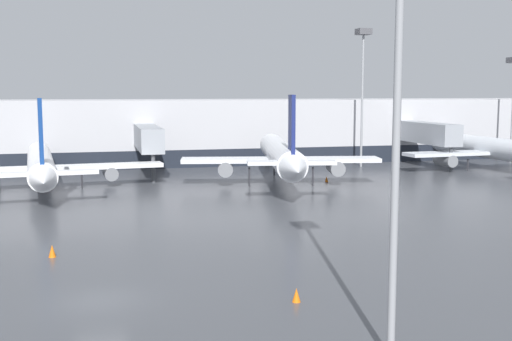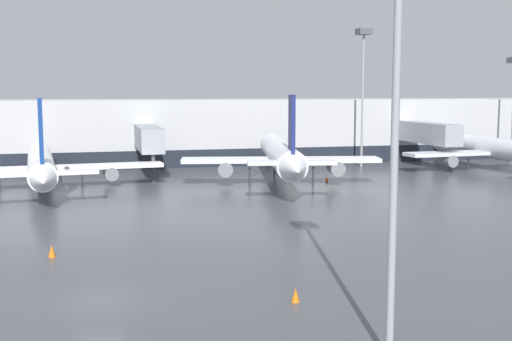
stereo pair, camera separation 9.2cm
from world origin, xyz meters
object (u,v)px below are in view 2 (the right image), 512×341
(parked_jet_2, at_px, (492,148))
(traffic_cone_0, at_px, (52,251))
(parked_jet_1, at_px, (281,155))
(apron_light_mast_0, at_px, (363,58))
(traffic_cone_2, at_px, (295,295))
(traffic_cone_1, at_px, (327,179))
(parked_jet_0, at_px, (41,164))

(parked_jet_2, bearing_deg, traffic_cone_0, 118.33)
(parked_jet_1, xyz_separation_m, parked_jet_2, (30.74, 6.87, -0.51))
(parked_jet_1, xyz_separation_m, apron_light_mast_0, (15.58, 14.21, 11.28))
(parked_jet_1, height_order, traffic_cone_2, parked_jet_1)
(parked_jet_1, xyz_separation_m, traffic_cone_2, (-10.32, -37.74, -2.95))
(parked_jet_2, bearing_deg, traffic_cone_1, 99.24)
(parked_jet_2, relative_size, apron_light_mast_0, 1.88)
(traffic_cone_0, bearing_deg, apron_light_mast_0, 46.62)
(traffic_cone_2, bearing_deg, parked_jet_1, 74.71)
(traffic_cone_1, xyz_separation_m, traffic_cone_2, (-16.11, -39.02, 0.02))
(parked_jet_1, bearing_deg, traffic_cone_1, -66.47)
(parked_jet_0, relative_size, traffic_cone_1, 49.66)
(parked_jet_2, bearing_deg, parked_jet_0, 90.41)
(parked_jet_0, relative_size, traffic_cone_2, 46.46)
(parked_jet_1, relative_size, apron_light_mast_0, 1.73)
(traffic_cone_0, height_order, traffic_cone_2, traffic_cone_0)
(traffic_cone_2, bearing_deg, parked_jet_2, 47.37)
(apron_light_mast_0, bearing_deg, parked_jet_0, -164.82)
(parked_jet_2, relative_size, traffic_cone_1, 54.23)
(traffic_cone_2, height_order, apron_light_mast_0, apron_light_mast_0)
(parked_jet_0, height_order, apron_light_mast_0, apron_light_mast_0)
(parked_jet_2, xyz_separation_m, traffic_cone_2, (-41.06, -44.61, -2.44))
(apron_light_mast_0, bearing_deg, parked_jet_1, -137.64)
(traffic_cone_0, bearing_deg, parked_jet_0, 95.41)
(parked_jet_1, distance_m, parked_jet_2, 31.50)
(traffic_cone_1, height_order, apron_light_mast_0, apron_light_mast_0)
(parked_jet_0, distance_m, parked_jet_2, 55.96)
(parked_jet_2, bearing_deg, apron_light_mast_0, 60.78)
(traffic_cone_2, bearing_deg, apron_light_mast_0, 63.50)
(parked_jet_1, height_order, apron_light_mast_0, apron_light_mast_0)
(parked_jet_1, distance_m, traffic_cone_1, 6.63)
(parked_jet_1, relative_size, traffic_cone_0, 41.43)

